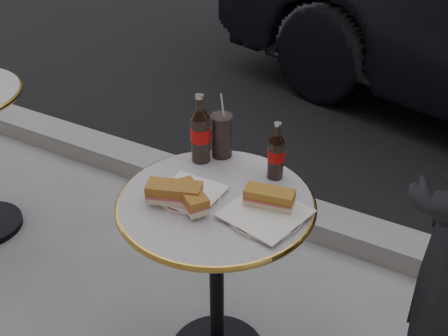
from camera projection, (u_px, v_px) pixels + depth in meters
The scene contains 10 objects.
curb at pixel (310, 220), 2.76m from camera, with size 40.00×0.20×0.12m, color gray.
bistro_table at pixel (217, 286), 1.93m from camera, with size 0.62×0.62×0.73m, color #BAB2C4, non-canonical shape.
plate_left at pixel (189, 195), 1.74m from camera, with size 0.20×0.20×0.01m, color silver.
plate_right at pixel (265, 215), 1.66m from camera, with size 0.23×0.23×0.01m, color silver.
sandwich_left_a at pixel (174, 194), 1.69m from camera, with size 0.17×0.08×0.06m, color #A5692A.
sandwich_left_b at pixel (191, 198), 1.68m from camera, with size 0.15×0.07×0.05m, color #A9662A.
sandwich_right at pixel (269, 198), 1.67m from camera, with size 0.15×0.07×0.05m, color #AC762B.
cola_bottle_left at pixel (200, 128), 1.86m from camera, with size 0.07×0.07×0.25m, color black, non-canonical shape.
cola_bottle_right at pixel (276, 150), 1.79m from camera, with size 0.06×0.06×0.20m, color black, non-canonical shape.
cola_glass at pixel (222, 135), 1.91m from camera, with size 0.08×0.08×0.16m, color black.
Camera 1 is at (0.73, -1.21, 1.74)m, focal length 45.00 mm.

